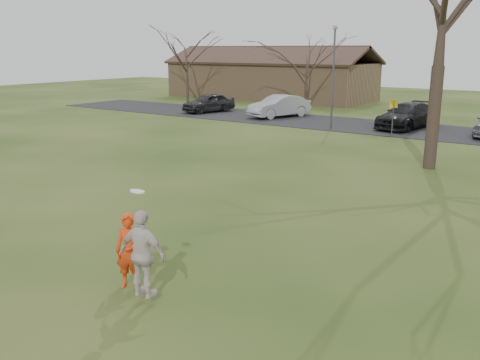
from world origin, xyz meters
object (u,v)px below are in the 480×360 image
at_px(car_0, 209,103).
at_px(player_defender, 130,251).
at_px(catching_play, 143,254).
at_px(lamp_post, 334,64).
at_px(car_1, 279,106).
at_px(car_3, 407,116).
at_px(building, 270,79).

bearing_deg(car_0, player_defender, -38.47).
distance_m(catching_play, lamp_post, 23.98).
relative_size(car_1, catching_play, 2.23).
height_order(car_3, catching_play, catching_play).
xyz_separation_m(car_1, catching_play, (12.26, -25.83, 0.22)).
relative_size(player_defender, car_1, 0.34).
relative_size(car_1, building, 0.23).
relative_size(player_defender, car_3, 0.30).
bearing_deg(catching_play, building, 118.43).
bearing_deg(car_3, player_defender, -75.60).
bearing_deg(car_3, catching_play, -73.95).
xyz_separation_m(car_0, catching_play, (18.34, -25.32, 0.28)).
bearing_deg(car_0, catching_play, -37.69).
height_order(car_1, car_3, car_1).
xyz_separation_m(player_defender, catching_play, (0.78, -0.37, 0.24)).
height_order(car_0, car_3, car_3).
bearing_deg(building, car_0, -79.51).
bearing_deg(building, player_defender, -62.25).
bearing_deg(building, lamp_post, -47.91).
bearing_deg(building, catching_play, -61.57).
xyz_separation_m(car_1, building, (-8.49, 12.50, 1.10)).
xyz_separation_m(building, lamp_post, (14.00, -15.50, 2.04)).
xyz_separation_m(car_0, lamp_post, (11.59, -2.50, 3.20)).
bearing_deg(car_1, player_defender, -45.93).
relative_size(catching_play, lamp_post, 0.34).
xyz_separation_m(car_0, building, (-2.41, 13.00, 1.16)).
distance_m(car_0, car_1, 6.10).
relative_size(car_3, lamp_post, 0.85).
bearing_deg(building, car_3, -35.16).
distance_m(car_0, car_3, 15.35).
distance_m(car_0, catching_play, 31.27).
relative_size(car_0, car_3, 0.80).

